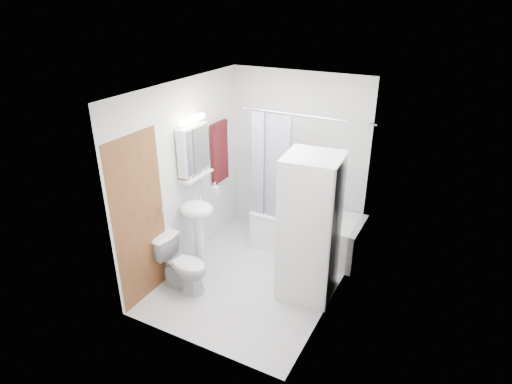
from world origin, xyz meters
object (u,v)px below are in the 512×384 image
at_px(sink, 198,220).
at_px(toilet, 183,265).
at_px(bathtub, 308,230).
at_px(washer_dryer, 309,228).

distance_m(sink, toilet, 0.60).
relative_size(sink, toilet, 1.56).
height_order(bathtub, sink, sink).
bearing_deg(bathtub, toilet, -124.48).
distance_m(washer_dryer, toilet, 1.59).
relative_size(bathtub, sink, 1.42).
relative_size(washer_dryer, toilet, 2.62).
bearing_deg(toilet, washer_dryer, -61.14).
xyz_separation_m(sink, washer_dryer, (1.43, 0.17, 0.17)).
bearing_deg(sink, washer_dryer, 6.87).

